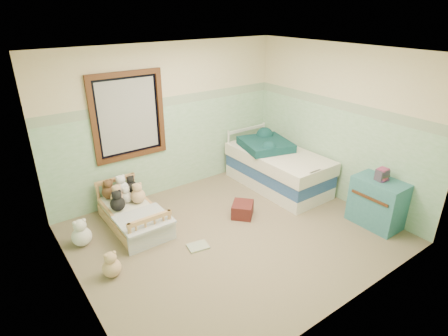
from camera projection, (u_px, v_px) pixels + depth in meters
floor at (234, 234)px, 5.28m from camera, size 4.20×3.60×0.02m
ceiling at (236, 52)px, 4.25m from camera, size 4.20×3.60×0.02m
wall_back at (169, 121)px, 6.10m from camera, size 4.20×0.04×2.50m
wall_front at (351, 210)px, 3.44m from camera, size 4.20×0.04×2.50m
wall_left at (67, 199)px, 3.64m from camera, size 0.04×3.60×2.50m
wall_right at (338, 125)px, 5.89m from camera, size 0.04×3.60×2.50m
wainscot_mint at (171, 149)px, 6.29m from camera, size 4.20×0.01×1.50m
border_strip at (168, 101)px, 5.95m from camera, size 4.20×0.01×0.15m
window_frame at (129, 116)px, 5.61m from camera, size 1.16×0.06×1.36m
window_blinds at (128, 116)px, 5.62m from camera, size 0.92×0.01×1.12m
toddler_bed_frame at (134, 220)px, 5.44m from camera, size 0.64×1.28×0.16m
toddler_mattress at (133, 212)px, 5.39m from camera, size 0.58×1.22×0.12m
patchwork_quilt at (144, 220)px, 5.06m from camera, size 0.69×0.64×0.03m
plush_bed_brown at (109, 192)px, 5.61m from camera, size 0.21×0.21×0.21m
plush_bed_white at (122, 188)px, 5.71m from camera, size 0.23×0.23×0.23m
plush_bed_tan at (118, 197)px, 5.47m from camera, size 0.21×0.21×0.21m
plush_bed_dark at (132, 194)px, 5.61m from camera, size 0.16×0.16×0.16m
plush_floor_cream at (82, 236)px, 4.98m from camera, size 0.27×0.27×0.27m
plush_floor_tan at (112, 268)px, 4.42m from camera, size 0.23×0.23×0.23m
twin_bed_frame at (277, 181)px, 6.61m from camera, size 0.93×1.85×0.22m
twin_boxspring at (278, 170)px, 6.52m from camera, size 0.93×1.85×0.22m
twin_mattress at (279, 158)px, 6.43m from camera, size 0.96×1.89×0.22m
teal_blanket at (266, 144)px, 6.55m from camera, size 0.97×1.01×0.14m
dresser at (377, 203)px, 5.37m from camera, size 0.45×0.72×0.72m
book_stack at (382, 175)px, 5.20m from camera, size 0.18×0.15×0.16m
red_pillow at (243, 210)px, 5.68m from camera, size 0.46×0.46×0.22m
floor_book at (198, 246)px, 4.98m from camera, size 0.31×0.26×0.03m
extra_plush_0 at (127, 197)px, 5.51m from camera, size 0.17×0.17×0.17m
extra_plush_1 at (118, 204)px, 5.28m from camera, size 0.22×0.22×0.22m
extra_plush_2 at (138, 196)px, 5.49m from camera, size 0.22×0.22×0.22m
extra_plush_3 at (131, 186)px, 5.83m from camera, size 0.18×0.18×0.18m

